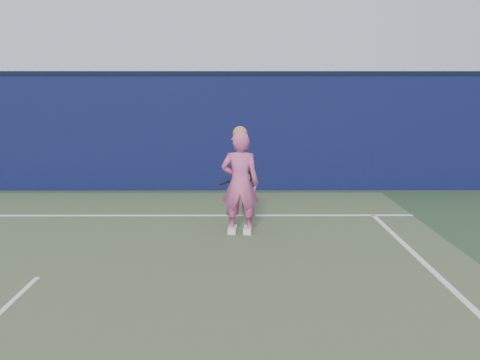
{
  "coord_description": "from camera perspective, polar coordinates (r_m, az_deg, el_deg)",
  "views": [
    {
      "loc": [
        2.4,
        -4.76,
        2.23
      ],
      "look_at": [
        2.42,
        2.92,
        0.85
      ],
      "focal_mm": 38.0,
      "sensor_mm": 36.0,
      "label": 1
    }
  ],
  "objects": [
    {
      "name": "backstop_wall",
      "position": [
        11.55,
        -12.23,
        5.13
      ],
      "size": [
        24.0,
        0.4,
        2.5
      ],
      "primitive_type": "cube",
      "color": "#0E0F3E",
      "rests_on": "ground"
    },
    {
      "name": "player",
      "position": [
        7.81,
        0.0,
        -0.29
      ],
      "size": [
        0.61,
        0.43,
        1.67
      ],
      "rotation": [
        0.0,
        0.0,
        3.06
      ],
      "color": "#D8548E",
      "rests_on": "ground"
    },
    {
      "name": "racket",
      "position": [
        8.27,
        0.19,
        0.2
      ],
      "size": [
        0.54,
        0.15,
        0.29
      ],
      "rotation": [
        0.0,
        0.0,
        0.01
      ],
      "color": "black",
      "rests_on": "ground"
    },
    {
      "name": "wall_cap",
      "position": [
        11.51,
        -12.48,
        11.58
      ],
      "size": [
        24.0,
        0.42,
        0.1
      ],
      "primitive_type": "cube",
      "color": "black",
      "rests_on": "backstop_wall"
    }
  ]
}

